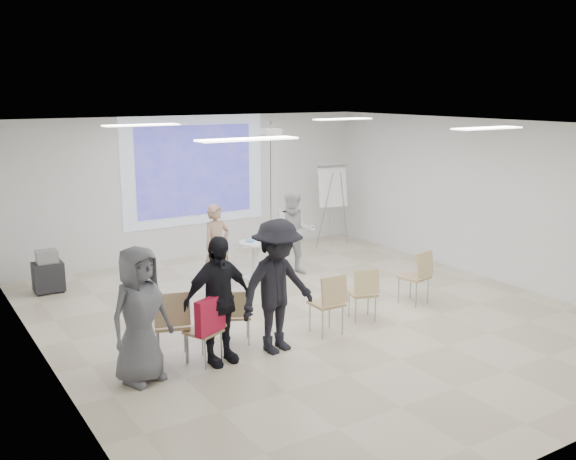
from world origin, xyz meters
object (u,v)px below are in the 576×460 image
av_cart (48,273)px  chair_center (329,300)px  pedestal_table (255,258)px  chair_right_far (418,273)px  player_left (217,240)px  chair_right_inner (364,290)px  chair_left_inner (237,312)px  laptop (237,313)px  audience_mid (277,278)px  audience_left (218,291)px  chair_far_left (172,320)px  chair_left_mid (208,327)px  audience_outer (139,307)px  player_right (295,228)px  flipchart_easel (333,187)px

av_cart → chair_center: bearing=-53.5°
pedestal_table → chair_right_far: 3.14m
player_left → chair_right_inner: 3.07m
chair_left_inner → chair_right_inner: chair_right_inner is taller
laptop → audience_mid: audience_mid is taller
pedestal_table → chair_left_inner: (-1.76, -2.62, 0.05)m
chair_center → audience_left: bearing=-177.5°
chair_center → chair_right_inner: 0.82m
audience_left → av_cart: size_ratio=2.58×
chair_far_left → chair_left_mid: bearing=-24.1°
chair_right_far → av_cart: size_ratio=1.21×
player_left → audience_outer: audience_outer is taller
chair_center → chair_right_far: bearing=11.3°
chair_left_mid → chair_left_inner: (0.64, 0.39, -0.04)m
laptop → av_cart: av_cart is taller
audience_left → laptop: bearing=38.0°
chair_center → laptop: bearing=160.6°
player_right → chair_center: player_right is taller
pedestal_table → chair_left_mid: size_ratio=0.87×
av_cart → player_right: bearing=-15.9°
player_right → av_cart: (-4.32, 1.36, -0.56)m
chair_left_mid → audience_mid: bearing=-31.2°
chair_left_inner → pedestal_table: bearing=80.6°
chair_left_mid → player_left: bearing=37.3°
chair_left_mid → chair_right_inner: (2.73, 0.16, -0.01)m
chair_right_inner → audience_outer: size_ratio=0.44×
chair_left_mid → chair_center: (1.93, -0.03, 0.03)m
chair_left_mid → audience_left: bearing=-38.1°
chair_left_inner → chair_center: bearing=6.5°
player_right → chair_far_left: 4.46m
pedestal_table → audience_mid: (-1.41, -3.12, 0.63)m
chair_left_inner → flipchart_easel: size_ratio=0.43×
laptop → chair_left_mid: bearing=59.7°
pedestal_table → av_cart: 3.71m
flipchart_easel → chair_left_inner: bearing=-127.8°
chair_far_left → chair_left_inner: bearing=21.2°
player_right → audience_outer: size_ratio=0.95×
chair_left_inner → flipchart_easel: (4.55, 3.99, 0.91)m
audience_left → audience_outer: audience_left is taller
player_right → audience_outer: 5.08m
chair_right_inner → laptop: size_ratio=2.91×
pedestal_table → chair_right_inner: bearing=-83.5°
chair_left_inner → chair_right_far: (3.34, -0.09, 0.07)m
pedestal_table → chair_center: (-0.47, -3.03, 0.12)m
pedestal_table → flipchart_easel: bearing=26.2°
pedestal_table → chair_far_left: bearing=-135.8°
player_left → pedestal_table: bearing=-11.1°
chair_far_left → chair_left_inner: 1.01m
flipchart_easel → chair_left_mid: bearing=-128.9°
player_right → chair_right_inner: player_right is taller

